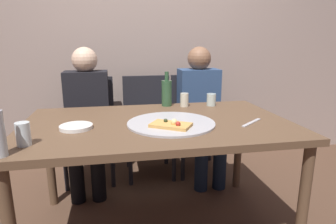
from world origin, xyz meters
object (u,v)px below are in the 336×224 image
at_px(wine_glass, 211,100).
at_px(tumbler_near, 184,100).
at_px(tumbler_far, 23,134).
at_px(chair_middle, 148,119).
at_px(plate_stack, 76,127).
at_px(beer_bottle, 167,92).
at_px(chair_left, 89,122).
at_px(guest_in_sweater, 87,112).
at_px(dining_table, 157,132).
at_px(chair_right, 196,116).
at_px(guest_in_beanie, 201,107).
at_px(pizza_slice_last, 171,125).
at_px(table_knife, 252,123).
at_px(pizza_tray, 171,123).

bearing_deg(wine_glass, tumbler_near, 176.44).
distance_m(tumbler_far, chair_middle, 1.42).
relative_size(plate_stack, chair_middle, 0.20).
relative_size(tumbler_far, plate_stack, 0.61).
distance_m(beer_bottle, chair_left, 0.84).
bearing_deg(wine_glass, guest_in_sweater, 158.35).
bearing_deg(tumbler_near, dining_table, -125.18).
xyz_separation_m(beer_bottle, chair_middle, (-0.09, 0.47, -0.33)).
distance_m(tumbler_far, guest_in_sweater, 1.06).
xyz_separation_m(tumbler_near, chair_middle, (-0.22, 0.52, -0.27)).
bearing_deg(chair_right, wine_glass, 85.72).
height_order(tumbler_far, guest_in_sweater, guest_in_sweater).
relative_size(tumbler_near, chair_middle, 0.11).
relative_size(chair_middle, guest_in_beanie, 0.77).
bearing_deg(chair_left, tumbler_far, 80.63).
distance_m(dining_table, chair_middle, 0.90).
distance_m(tumbler_far, wine_glass, 1.32).
relative_size(pizza_slice_last, chair_right, 0.28).
xyz_separation_m(pizza_slice_last, chair_right, (0.45, 1.05, -0.25)).
xyz_separation_m(pizza_slice_last, tumbler_far, (-0.73, -0.13, 0.03)).
bearing_deg(chair_middle, pizza_slice_last, 90.39).
bearing_deg(guest_in_sweater, beer_bottle, 152.85).
bearing_deg(plate_stack, chair_right, 44.24).
distance_m(dining_table, guest_in_beanie, 0.89).
relative_size(plate_stack, chair_right, 0.20).
bearing_deg(pizza_slice_last, tumbler_near, 68.82).
distance_m(tumbler_near, chair_right, 0.63).
height_order(chair_left, guest_in_sweater, guest_in_sweater).
bearing_deg(tumbler_far, pizza_slice_last, 10.09).
height_order(pizza_slice_last, wine_glass, wine_glass).
relative_size(pizza_slice_last, guest_in_sweater, 0.22).
height_order(dining_table, chair_left, chair_left).
xyz_separation_m(plate_stack, guest_in_beanie, (0.98, 0.80, -0.11)).
height_order(tumbler_far, chair_middle, chair_middle).
height_order(beer_bottle, guest_in_sweater, guest_in_sweater).
xyz_separation_m(table_knife, chair_middle, (-0.50, 1.03, -0.23)).
xyz_separation_m(beer_bottle, guest_in_sweater, (-0.62, 0.32, -0.20)).
bearing_deg(pizza_slice_last, tumbler_far, -169.91).
bearing_deg(pizza_tray, guest_in_sweater, 124.25).
height_order(table_knife, chair_right, chair_right).
bearing_deg(chair_right, chair_middle, 0.00).
xyz_separation_m(beer_bottle, guest_in_beanie, (0.37, 0.32, -0.20)).
distance_m(table_knife, chair_middle, 1.17).
distance_m(pizza_slice_last, chair_right, 1.17).
bearing_deg(tumbler_far, chair_left, 80.63).
height_order(pizza_tray, guest_in_beanie, guest_in_beanie).
height_order(pizza_tray, plate_stack, plate_stack).
distance_m(beer_bottle, tumbler_far, 1.08).
distance_m(plate_stack, chair_middle, 1.11).
bearing_deg(tumbler_near, tumbler_far, -144.64).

